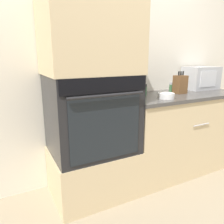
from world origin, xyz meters
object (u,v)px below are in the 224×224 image
bowl (166,96)px  condiment_jar_near (144,90)px  microwave (201,78)px  knife_block (180,84)px  wall_oven (92,114)px  condiment_jar_mid (171,87)px

bowl → condiment_jar_near: condiment_jar_near is taller
bowl → microwave: bearing=20.0°
knife_block → wall_oven: bearing=-179.2°
bowl → condiment_jar_near: (-0.09, 0.24, 0.03)m
wall_oven → knife_block: size_ratio=3.08×
condiment_jar_near → condiment_jar_mid: condiment_jar_near is taller
microwave → condiment_jar_mid: bearing=-175.9°
microwave → knife_block: size_ratio=1.78×
wall_oven → microwave: microwave is taller
condiment_jar_near → wall_oven: bearing=-171.6°
knife_block → condiment_jar_near: size_ratio=2.07×
knife_block → condiment_jar_mid: (-0.04, 0.10, -0.04)m
condiment_jar_mid → wall_oven: bearing=-173.8°
wall_oven → condiment_jar_near: 0.67m
wall_oven → condiment_jar_near: wall_oven is taller
wall_oven → condiment_jar_mid: (1.03, 0.11, 0.16)m
condiment_jar_near → condiment_jar_mid: bearing=2.4°
bowl → condiment_jar_mid: size_ratio=1.39×
microwave → wall_oven: bearing=-174.5°
microwave → knife_block: microwave is taller
wall_oven → bowl: 0.76m
knife_block → bowl: 0.38m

